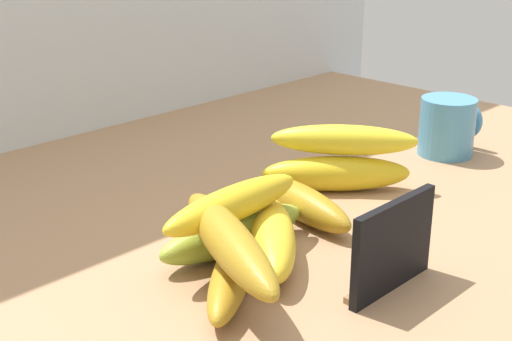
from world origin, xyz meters
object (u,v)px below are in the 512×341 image
(banana_6, at_px, (233,203))
(banana_7, at_px, (344,140))
(banana_4, at_px, (272,237))
(banana_2, at_px, (234,233))
(banana_1, at_px, (302,203))
(banana_0, at_px, (336,174))
(banana_3, at_px, (232,274))
(chalkboard_sign, at_px, (392,249))
(coffee_mug, at_px, (448,126))
(banana_5, at_px, (228,241))

(banana_6, distance_m, banana_7, 0.22)
(banana_4, distance_m, banana_6, 0.05)
(banana_7, bearing_deg, banana_6, -169.71)
(banana_2, bearing_deg, banana_6, -136.15)
(banana_6, xyz_separation_m, banana_7, (0.22, 0.04, 0.00))
(banana_1, bearing_deg, banana_0, 15.96)
(banana_3, xyz_separation_m, banana_6, (0.04, 0.04, 0.04))
(chalkboard_sign, height_order, banana_7, chalkboard_sign)
(banana_1, height_order, banana_2, banana_2)
(banana_1, bearing_deg, chalkboard_sign, -110.38)
(chalkboard_sign, relative_size, banana_4, 0.67)
(banana_2, bearing_deg, chalkboard_sign, -72.57)
(banana_7, bearing_deg, banana_0, 178.97)
(coffee_mug, distance_m, banana_6, 0.42)
(chalkboard_sign, relative_size, banana_3, 0.67)
(banana_1, height_order, banana_4, banana_4)
(coffee_mug, distance_m, banana_1, 0.30)
(banana_4, bearing_deg, coffee_mug, 6.15)
(banana_3, relative_size, banana_6, 0.95)
(banana_1, bearing_deg, banana_4, -155.67)
(coffee_mug, xyz_separation_m, banana_4, (-0.39, -0.04, -0.02))
(chalkboard_sign, distance_m, banana_6, 0.15)
(banana_3, relative_size, banana_5, 0.79)
(banana_2, relative_size, banana_7, 0.98)
(banana_4, bearing_deg, banana_7, 18.90)
(banana_1, xyz_separation_m, banana_6, (-0.11, -0.01, 0.04))
(banana_0, height_order, banana_3, banana_0)
(banana_0, height_order, banana_6, banana_6)
(banana_0, relative_size, banana_4, 1.07)
(banana_2, xyz_separation_m, banana_7, (0.21, 0.03, 0.04))
(coffee_mug, height_order, banana_1, coffee_mug)
(coffee_mug, bearing_deg, banana_7, 173.16)
(banana_4, xyz_separation_m, banana_7, (0.19, 0.07, 0.04))
(coffee_mug, xyz_separation_m, banana_2, (-0.41, -0.01, -0.02))
(banana_1, height_order, banana_7, banana_7)
(banana_5, xyz_separation_m, banana_6, (0.05, 0.05, 0.00))
(coffee_mug, bearing_deg, chalkboard_sign, -156.39)
(banana_3, bearing_deg, banana_1, 20.12)
(banana_3, relative_size, banana_4, 0.99)
(coffee_mug, height_order, banana_3, coffee_mug)
(coffee_mug, relative_size, banana_0, 0.50)
(banana_5, bearing_deg, banana_6, 42.92)
(banana_1, distance_m, banana_4, 0.10)
(banana_3, xyz_separation_m, banana_7, (0.26, 0.08, 0.04))
(banana_7, bearing_deg, banana_2, -171.75)
(banana_4, bearing_deg, banana_2, 114.99)
(chalkboard_sign, xyz_separation_m, banana_4, (-0.03, 0.11, -0.02))
(banana_1, bearing_deg, coffee_mug, 0.40)
(banana_0, relative_size, banana_5, 0.85)
(banana_2, relative_size, banana_5, 0.82)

